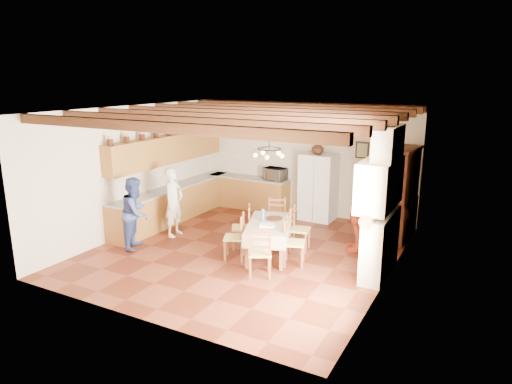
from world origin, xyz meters
TOP-DOWN VIEW (x-y plane):
  - floor at (0.00, 0.00)m, footprint 6.00×6.50m
  - ceiling at (0.00, 0.00)m, footprint 6.00×6.50m
  - wall_back at (0.00, 3.26)m, footprint 6.00×0.02m
  - wall_front at (0.00, -3.26)m, footprint 6.00×0.02m
  - wall_left at (-3.01, 0.00)m, footprint 0.02×6.50m
  - wall_right at (3.01, 0.00)m, footprint 0.02×6.50m
  - ceiling_beams at (0.00, 0.00)m, footprint 6.00×6.30m
  - lower_cabinets_left at (-2.70, 1.05)m, footprint 0.60×4.30m
  - lower_cabinets_back at (-1.55, 2.95)m, footprint 2.30×0.60m
  - countertop_left at (-2.70, 1.05)m, footprint 0.62×4.30m
  - countertop_back at (-1.55, 2.95)m, footprint 2.34×0.62m
  - backsplash_left at (-2.98, 1.05)m, footprint 0.03×4.30m
  - backsplash_back at (-1.55, 3.23)m, footprint 2.30×0.03m
  - upper_cabinets at (-2.83, 1.05)m, footprint 0.35×4.20m
  - fireplace at (2.72, 0.20)m, footprint 0.56×1.60m
  - wall_picture at (1.55, 3.23)m, footprint 0.34×0.03m
  - refrigerator at (0.55, 2.89)m, footprint 0.88×0.73m
  - hutch at (2.75, 2.32)m, footprint 0.61×1.22m
  - dining_table at (0.55, 0.01)m, footprint 1.33×1.81m
  - chandelier at (0.55, 0.01)m, footprint 0.47×0.47m
  - chair_left_near at (0.01, -0.48)m, footprint 0.54×0.55m
  - chair_left_far at (-0.17, 0.13)m, footprint 0.55×0.56m
  - chair_right_near at (1.22, -0.19)m, footprint 0.51×0.53m
  - chair_right_far at (1.00, 0.61)m, footprint 0.47×0.49m
  - chair_end_near at (0.87, -0.99)m, footprint 0.56×0.56m
  - chair_end_far at (0.29, 0.94)m, footprint 0.54×0.53m
  - person_man at (-1.95, 0.08)m, footprint 0.45×0.63m
  - person_woman_blue at (-2.19, -0.92)m, footprint 0.83×0.93m
  - person_woman_red at (2.08, 1.17)m, footprint 0.53×0.98m
  - microwave at (-0.73, 2.95)m, footprint 0.66×0.50m
  - fridge_vase at (0.50, 2.89)m, footprint 0.38×0.38m

SIDE VIEW (x-z plane):
  - floor at x=0.00m, z-range -0.02..0.00m
  - lower_cabinets_left at x=-2.70m, z-range 0.00..0.86m
  - lower_cabinets_back at x=-1.55m, z-range 0.00..0.86m
  - chair_left_near at x=0.01m, z-range 0.00..0.96m
  - chair_left_far at x=-0.17m, z-range 0.00..0.96m
  - chair_right_near at x=1.22m, z-range 0.00..0.96m
  - chair_right_far at x=1.00m, z-range 0.00..0.96m
  - chair_end_near at x=0.87m, z-range 0.00..0.96m
  - chair_end_far at x=0.29m, z-range 0.00..0.96m
  - dining_table at x=0.55m, z-range 0.27..0.99m
  - person_woman_blue at x=-2.19m, z-range 0.00..1.57m
  - person_woman_red at x=2.08m, z-range 0.00..1.58m
  - person_man at x=-1.95m, z-range 0.00..1.63m
  - refrigerator at x=0.55m, z-range 0.00..1.73m
  - countertop_left at x=-2.70m, z-range 0.86..0.90m
  - countertop_back at x=-1.55m, z-range 0.86..0.90m
  - hutch at x=2.75m, z-range 0.00..2.13m
  - microwave at x=-0.73m, z-range 0.90..1.23m
  - backsplash_left at x=-2.98m, z-range 0.90..1.50m
  - backsplash_back at x=-1.55m, z-range 0.90..1.50m
  - fireplace at x=2.72m, z-range 0.00..2.80m
  - wall_back at x=0.00m, z-range 0.00..3.00m
  - wall_front at x=0.00m, z-range 0.00..3.00m
  - wall_left at x=-3.01m, z-range 0.00..3.00m
  - wall_right at x=3.01m, z-range 0.00..3.00m
  - upper_cabinets at x=-2.83m, z-range 1.50..2.20m
  - wall_picture at x=1.55m, z-range 1.64..2.06m
  - fridge_vase at x=0.50m, z-range 1.73..2.05m
  - chandelier at x=0.55m, z-range 2.23..2.27m
  - ceiling_beams at x=0.00m, z-range 2.83..2.99m
  - ceiling at x=0.00m, z-range 3.00..3.02m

